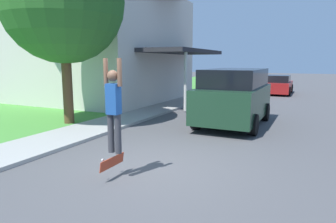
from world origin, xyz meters
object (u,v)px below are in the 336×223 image
object	(u,v)px
lawn_tree_near	(63,2)
suv_parked	(234,96)
skateboarder	(114,105)
car_down_street	(278,85)
skateboard	(112,162)

from	to	relation	value
lawn_tree_near	suv_parked	bearing A→B (deg)	26.50
lawn_tree_near	skateboarder	bearing A→B (deg)	-37.47
lawn_tree_near	suv_parked	size ratio (longest dim) A/B	1.47
suv_parked	car_down_street	bearing A→B (deg)	88.41
suv_parked	skateboard	size ratio (longest dim) A/B	5.71
suv_parked	skateboarder	world-z (taller)	skateboarder
lawn_tree_near	car_down_street	world-z (taller)	lawn_tree_near
lawn_tree_near	skateboarder	size ratio (longest dim) A/B	3.48
skateboarder	skateboard	world-z (taller)	skateboarder
skateboarder	lawn_tree_near	bearing A→B (deg)	142.53
skateboard	skateboarder	bearing A→B (deg)	-6.31
car_down_street	skateboard	bearing A→B (deg)	-94.10
skateboarder	skateboard	bearing A→B (deg)	173.69
suv_parked	skateboarder	size ratio (longest dim) A/B	2.37
suv_parked	skateboard	bearing A→B (deg)	-98.95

